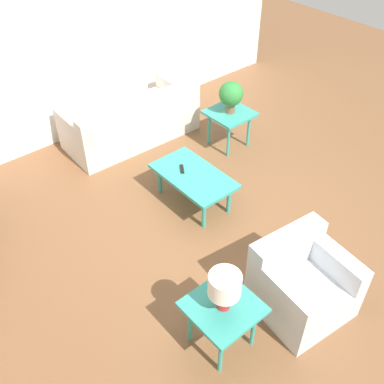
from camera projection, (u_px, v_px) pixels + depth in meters
name	position (u px, v px, depth m)	size (l,w,h in m)	color
ground_plane	(230.00, 233.00, 5.22)	(14.00, 14.00, 0.00)	brown
wall_right	(80.00, 40.00, 6.12)	(0.12, 7.20, 2.70)	white
sofa	(132.00, 122.00, 6.52)	(0.91, 1.94, 0.76)	silver
armchair	(300.00, 283.00, 4.27)	(0.87, 0.89, 0.78)	silver
coffee_table	(193.00, 178.00, 5.39)	(1.04, 0.60, 0.42)	teal
side_table_plant	(230.00, 117.00, 6.29)	(0.58, 0.58, 0.54)	teal
side_table_lamp	(223.00, 311.00, 3.85)	(0.58, 0.58, 0.54)	teal
potted_plant	(231.00, 95.00, 6.07)	(0.34, 0.34, 0.45)	brown
table_lamp	(225.00, 287.00, 3.63)	(0.28, 0.28, 0.39)	red
remote_control	(182.00, 169.00, 5.43)	(0.16, 0.12, 0.02)	black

